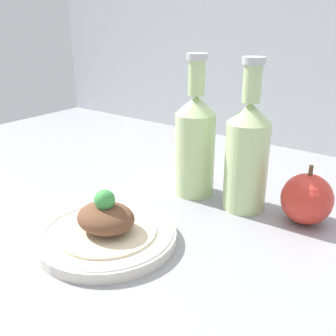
{
  "coord_description": "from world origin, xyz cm",
  "views": [
    {
      "loc": [
        30.51,
        -49.11,
        33.53
      ],
      "look_at": [
        -6.55,
        0.45,
        9.59
      ],
      "focal_mm": 42.0,
      "sensor_mm": 36.0,
      "label": 1
    }
  ],
  "objects_px": {
    "plate": "(107,235)",
    "cider_bottle_left": "(195,142)",
    "plated_food": "(106,219)",
    "cider_bottle_right": "(247,153)",
    "apple": "(307,199)"
  },
  "relations": [
    {
      "from": "plated_food",
      "to": "cider_bottle_left",
      "type": "distance_m",
      "value": 0.25
    },
    {
      "from": "cider_bottle_left",
      "to": "cider_bottle_right",
      "type": "bearing_deg",
      "value": 0.0
    },
    {
      "from": "cider_bottle_left",
      "to": "apple",
      "type": "distance_m",
      "value": 0.23
    },
    {
      "from": "plated_food",
      "to": "apple",
      "type": "bearing_deg",
      "value": 47.76
    },
    {
      "from": "plated_food",
      "to": "plate",
      "type": "bearing_deg",
      "value": -45.0
    },
    {
      "from": "plate",
      "to": "apple",
      "type": "height_order",
      "value": "apple"
    },
    {
      "from": "plated_food",
      "to": "apple",
      "type": "xyz_separation_m",
      "value": [
        0.23,
        0.25,
        0.0
      ]
    },
    {
      "from": "plated_food",
      "to": "cider_bottle_left",
      "type": "xyz_separation_m",
      "value": [
        0.01,
        0.24,
        0.07
      ]
    },
    {
      "from": "plate",
      "to": "cider_bottle_left",
      "type": "distance_m",
      "value": 0.26
    },
    {
      "from": "plated_food",
      "to": "cider_bottle_left",
      "type": "bearing_deg",
      "value": 88.25
    },
    {
      "from": "plate",
      "to": "cider_bottle_right",
      "type": "bearing_deg",
      "value": 63.85
    },
    {
      "from": "plate",
      "to": "cider_bottle_right",
      "type": "distance_m",
      "value": 0.28
    },
    {
      "from": "plated_food",
      "to": "cider_bottle_right",
      "type": "relative_size",
      "value": 0.57
    },
    {
      "from": "cider_bottle_left",
      "to": "cider_bottle_right",
      "type": "distance_m",
      "value": 0.11
    },
    {
      "from": "plate",
      "to": "cider_bottle_left",
      "type": "height_order",
      "value": "cider_bottle_left"
    }
  ]
}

